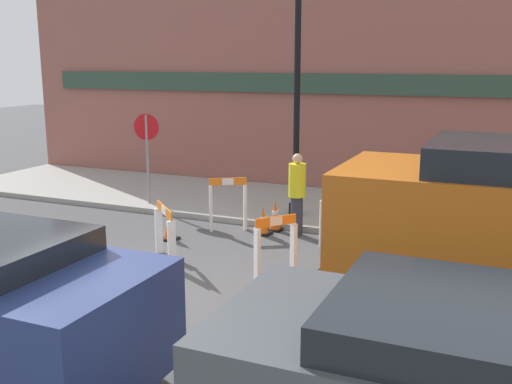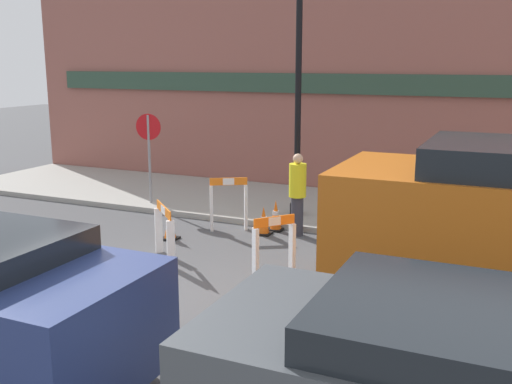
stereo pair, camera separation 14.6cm
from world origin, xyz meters
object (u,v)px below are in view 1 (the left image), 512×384
person_worker (297,192)px  person_pedestrian (464,169)px  stop_sign (147,144)px  streetlamp_post (298,56)px

person_worker → person_pedestrian: size_ratio=0.94×
stop_sign → person_pedestrian: (6.74, 2.18, -0.47)m
person_pedestrian → streetlamp_post: bearing=0.5°
stop_sign → person_worker: 4.02m
streetlamp_post → person_worker: (0.42, -1.09, -2.59)m
person_pedestrian → stop_sign: bearing=-10.7°
stop_sign → person_worker: size_ratio=1.27×
streetlamp_post → stop_sign: streetlamp_post is taller
stop_sign → streetlamp_post: bearing=175.5°
streetlamp_post → person_worker: bearing=-68.9°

